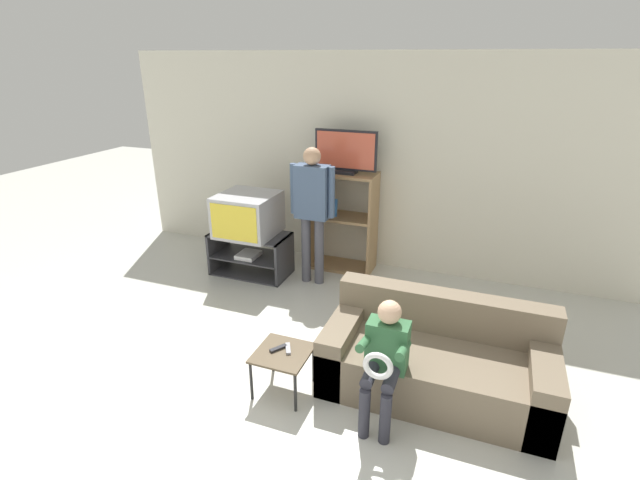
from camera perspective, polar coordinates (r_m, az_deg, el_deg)
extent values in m
plane|color=beige|center=(3.51, -12.92, -25.39)|extent=(18.00, 18.00, 0.00)
cube|color=silver|center=(5.78, 5.54, 9.29)|extent=(6.40, 0.06, 2.60)
cube|color=#38383D|center=(5.89, -8.37, -3.92)|extent=(0.95, 0.50, 0.02)
cube|color=#38383D|center=(5.80, -8.49, -1.90)|extent=(0.92, 0.50, 0.02)
cube|color=#38383D|center=(5.69, -8.64, 0.67)|extent=(0.95, 0.50, 0.02)
cube|color=#38383D|center=(6.01, -12.35, -1.02)|extent=(0.03, 0.50, 0.52)
cube|color=#38383D|center=(5.59, -4.37, -2.35)|extent=(0.03, 0.50, 0.52)
cube|color=white|center=(5.73, -8.81, -1.83)|extent=(0.24, 0.28, 0.05)
cube|color=#B2B2B7|center=(5.61, -8.85, 3.15)|extent=(0.67, 0.66, 0.50)
cube|color=yellow|center=(5.34, -10.60, 2.06)|extent=(0.59, 0.01, 0.42)
cube|color=#9E7A51|center=(5.89, -0.81, 2.74)|extent=(0.03, 0.42, 1.24)
cube|color=#9E7A51|center=(5.66, 6.54, 1.81)|extent=(0.03, 0.42, 1.24)
cube|color=#9E7A51|center=(5.99, 2.69, -3.17)|extent=(0.75, 0.42, 0.03)
cube|color=#9E7A51|center=(5.74, 2.80, 2.87)|extent=(0.75, 0.42, 0.03)
cube|color=#9E7A51|center=(5.59, 2.90, 8.13)|extent=(0.75, 0.42, 0.03)
cube|color=#3870B7|center=(5.69, 1.27, 4.05)|extent=(0.18, 0.04, 0.22)
cube|color=black|center=(5.56, 3.14, 8.42)|extent=(0.26, 0.20, 0.04)
cube|color=black|center=(5.50, 3.20, 10.99)|extent=(0.75, 0.04, 0.47)
cube|color=#D8593F|center=(5.48, 3.13, 10.96)|extent=(0.70, 0.01, 0.42)
cube|color=brown|center=(3.77, -4.63, -13.70)|extent=(0.42, 0.42, 0.02)
cylinder|color=black|center=(3.82, -8.46, -16.77)|extent=(0.02, 0.02, 0.35)
cylinder|color=black|center=(3.69, -3.06, -18.23)|extent=(0.02, 0.02, 0.35)
cylinder|color=black|center=(4.09, -5.86, -13.77)|extent=(0.02, 0.02, 0.35)
cylinder|color=black|center=(3.96, -0.79, -14.97)|extent=(0.02, 0.02, 0.35)
cube|color=#232328|center=(3.80, -5.16, -13.14)|extent=(0.11, 0.14, 0.02)
cube|color=gray|center=(3.79, -3.95, -13.19)|extent=(0.10, 0.14, 0.02)
cube|color=#756651|center=(3.94, 13.93, -15.40)|extent=(1.76, 0.82, 0.40)
cube|color=#756651|center=(4.00, 15.03, -8.51)|extent=(1.76, 0.20, 0.35)
cube|color=#756651|center=(4.02, 2.88, -12.78)|extent=(0.22, 0.82, 0.52)
cube|color=#756651|center=(3.94, 25.57, -16.11)|extent=(0.22, 0.82, 0.52)
cylinder|color=#4C4C56|center=(5.48, -1.72, -1.15)|extent=(0.11, 0.11, 0.81)
cylinder|color=#4C4C56|center=(5.43, -0.11, -1.39)|extent=(0.11, 0.11, 0.81)
cube|color=#475B7A|center=(5.22, -0.96, 5.93)|extent=(0.38, 0.20, 0.61)
cylinder|color=#475B7A|center=(5.30, -3.27, 6.32)|extent=(0.08, 0.08, 0.58)
cylinder|color=#475B7A|center=(5.13, 1.41, 5.85)|extent=(0.08, 0.08, 0.58)
sphere|color=tan|center=(5.12, -0.99, 10.27)|extent=(0.20, 0.20, 0.20)
cylinder|color=#2D2D38|center=(3.49, 5.47, -20.45)|extent=(0.08, 0.08, 0.40)
cylinder|color=#2D2D38|center=(3.47, 8.02, -20.95)|extent=(0.08, 0.08, 0.40)
cylinder|color=#2D2D38|center=(3.45, 6.32, -15.82)|extent=(0.09, 0.30, 0.09)
cylinder|color=#2D2D38|center=(3.42, 8.85, -16.28)|extent=(0.09, 0.30, 0.09)
cube|color=#33663D|center=(3.47, 8.30, -12.70)|extent=(0.30, 0.17, 0.38)
cylinder|color=#33663D|center=(3.34, 5.57, -12.38)|extent=(0.06, 0.31, 0.14)
cylinder|color=#33663D|center=(3.30, 10.20, -13.19)|extent=(0.06, 0.31, 0.14)
sphere|color=#DBAD89|center=(3.32, 8.56, -8.76)|extent=(0.17, 0.17, 0.17)
torus|color=white|center=(3.23, 7.14, -15.14)|extent=(0.21, 0.04, 0.21)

